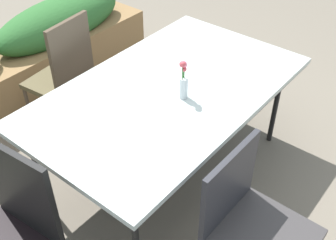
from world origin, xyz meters
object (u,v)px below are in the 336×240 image
(chair_far_side, at_px, (64,74))
(planter_box, at_px, (3,71))
(dining_table, at_px, (168,94))
(flower_vase, at_px, (184,80))
(chair_end_left, at_px, (9,233))
(chair_near_left, at_px, (250,222))

(chair_far_side, relative_size, planter_box, 0.34)
(dining_table, relative_size, flower_vase, 6.94)
(chair_far_side, distance_m, flower_vase, 1.06)
(dining_table, bearing_deg, chair_end_left, 179.59)
(chair_near_left, height_order, planter_box, chair_near_left)
(flower_vase, relative_size, planter_box, 0.09)
(flower_vase, height_order, planter_box, flower_vase)
(chair_end_left, bearing_deg, chair_far_side, -57.08)
(dining_table, distance_m, chair_end_left, 1.24)
(chair_far_side, height_order, planter_box, chair_far_side)
(flower_vase, bearing_deg, dining_table, 82.48)
(dining_table, distance_m, chair_near_left, 0.98)
(flower_vase, bearing_deg, chair_end_left, 173.27)
(chair_end_left, height_order, flower_vase, flower_vase)
(chair_near_left, bearing_deg, chair_end_left, -46.58)
(planter_box, bearing_deg, dining_table, -80.87)
(chair_near_left, relative_size, chair_end_left, 0.92)
(dining_table, distance_m, chair_far_side, 0.89)
(flower_vase, xyz_separation_m, planter_box, (-0.24, 1.71, -0.50))
(dining_table, bearing_deg, flower_vase, -97.52)
(dining_table, xyz_separation_m, chair_end_left, (-1.23, 0.01, -0.16))
(planter_box, bearing_deg, chair_end_left, -121.88)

